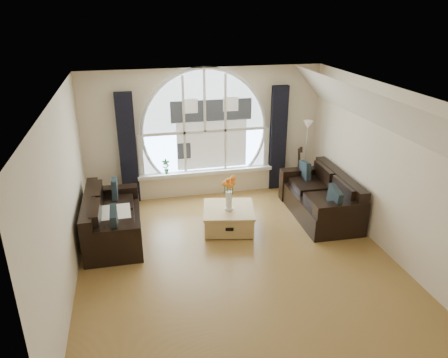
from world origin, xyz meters
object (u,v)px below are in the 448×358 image
(floor_lamp, at_px, (306,157))
(sofa_left, at_px, (113,218))
(coffee_chest, at_px, (229,217))
(sofa_right, at_px, (320,197))
(vase_flowers, at_px, (229,190))
(potted_plant, at_px, (166,166))
(guitar, at_px, (298,168))

(floor_lamp, bearing_deg, sofa_left, -163.89)
(coffee_chest, bearing_deg, sofa_left, -171.86)
(sofa_right, relative_size, vase_flowers, 2.77)
(sofa_left, distance_m, potted_plant, 1.89)
(sofa_left, height_order, vase_flowers, vase_flowers)
(potted_plant, bearing_deg, sofa_right, -28.42)
(sofa_left, relative_size, vase_flowers, 2.64)
(coffee_chest, height_order, guitar, guitar)
(sofa_left, xyz_separation_m, vase_flowers, (2.05, -0.15, 0.40))
(potted_plant, bearing_deg, guitar, -6.10)
(sofa_left, bearing_deg, floor_lamp, 16.74)
(floor_lamp, height_order, guitar, floor_lamp)
(coffee_chest, xyz_separation_m, potted_plant, (-0.97, 1.63, 0.48))
(sofa_right, height_order, potted_plant, potted_plant)
(sofa_right, xyz_separation_m, potted_plant, (-2.81, 1.52, 0.31))
(sofa_right, bearing_deg, floor_lamp, 83.23)
(sofa_right, xyz_separation_m, vase_flowers, (-1.85, -0.14, 0.40))
(vase_flowers, relative_size, floor_lamp, 0.44)
(sofa_right, xyz_separation_m, coffee_chest, (-1.84, -0.11, -0.18))
(sofa_right, distance_m, potted_plant, 3.21)
(sofa_left, xyz_separation_m, floor_lamp, (4.07, 1.18, 0.40))
(sofa_left, relative_size, floor_lamp, 1.16)
(vase_flowers, distance_m, potted_plant, 1.93)
(guitar, relative_size, potted_plant, 3.38)
(potted_plant, bearing_deg, floor_lamp, -6.44)
(vase_flowers, bearing_deg, guitar, 36.08)
(floor_lamp, bearing_deg, guitar, 167.28)
(guitar, bearing_deg, coffee_chest, -140.27)
(floor_lamp, bearing_deg, coffee_chest, -147.37)
(sofa_right, height_order, guitar, guitar)
(guitar, bearing_deg, potted_plant, 178.26)
(floor_lamp, bearing_deg, vase_flowers, -146.68)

